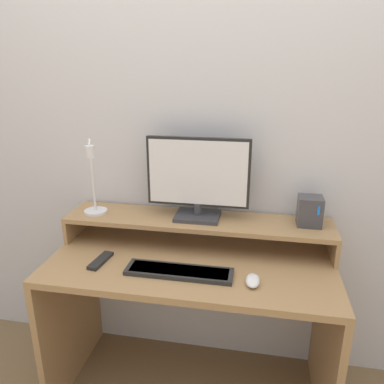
# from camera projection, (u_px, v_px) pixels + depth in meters

# --- Properties ---
(wall_back) EXTENTS (6.00, 0.05, 2.50)m
(wall_back) POSITION_uv_depth(u_px,v_px,m) (203.00, 128.00, 1.77)
(wall_back) COLOR silver
(wall_back) RESTS_ON ground_plane
(desk) EXTENTS (1.25, 0.58, 0.72)m
(desk) POSITION_uv_depth(u_px,v_px,m) (191.00, 300.00, 1.71)
(desk) COLOR #A87F51
(desk) RESTS_ON ground_plane
(monitor_shelf) EXTENTS (1.25, 0.25, 0.13)m
(monitor_shelf) POSITION_uv_depth(u_px,v_px,m) (197.00, 222.00, 1.76)
(monitor_shelf) COLOR #A87F51
(monitor_shelf) RESTS_ON desk
(monitor) EXTENTS (0.47, 0.16, 0.38)m
(monitor) POSITION_uv_depth(u_px,v_px,m) (198.00, 178.00, 1.70)
(monitor) COLOR #38383D
(monitor) RESTS_ON monitor_shelf
(desk_lamp) EXTENTS (0.13, 0.20, 0.36)m
(desk_lamp) POSITION_uv_depth(u_px,v_px,m) (93.00, 187.00, 1.75)
(desk_lamp) COLOR silver
(desk_lamp) RESTS_ON monitor_shelf
(router_dock) EXTENTS (0.11, 0.10, 0.13)m
(router_dock) POSITION_uv_depth(u_px,v_px,m) (310.00, 211.00, 1.66)
(router_dock) COLOR #3D3D42
(router_dock) RESTS_ON monitor_shelf
(keyboard) EXTENTS (0.44, 0.12, 0.02)m
(keyboard) POSITION_uv_depth(u_px,v_px,m) (179.00, 271.00, 1.54)
(keyboard) COLOR #282828
(keyboard) RESTS_ON desk
(mouse) EXTENTS (0.06, 0.10, 0.03)m
(mouse) POSITION_uv_depth(u_px,v_px,m) (253.00, 281.00, 1.46)
(mouse) COLOR white
(mouse) RESTS_ON desk
(remote_control) EXTENTS (0.06, 0.16, 0.02)m
(remote_control) POSITION_uv_depth(u_px,v_px,m) (101.00, 261.00, 1.63)
(remote_control) COLOR black
(remote_control) RESTS_ON desk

